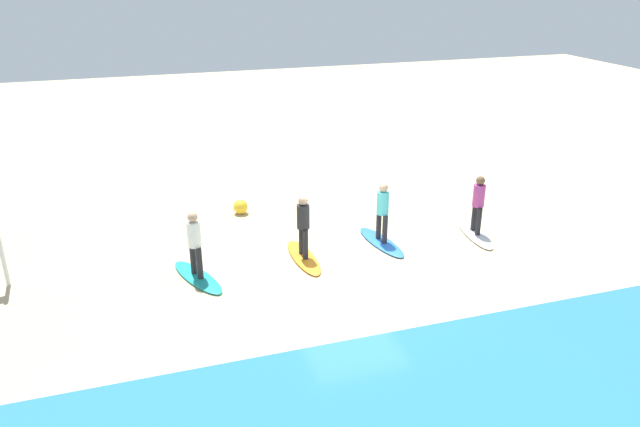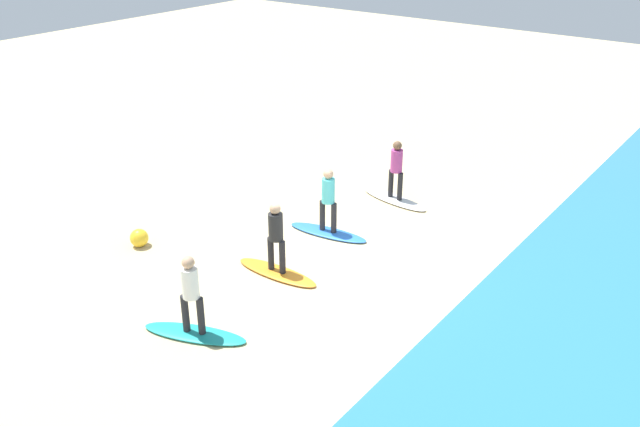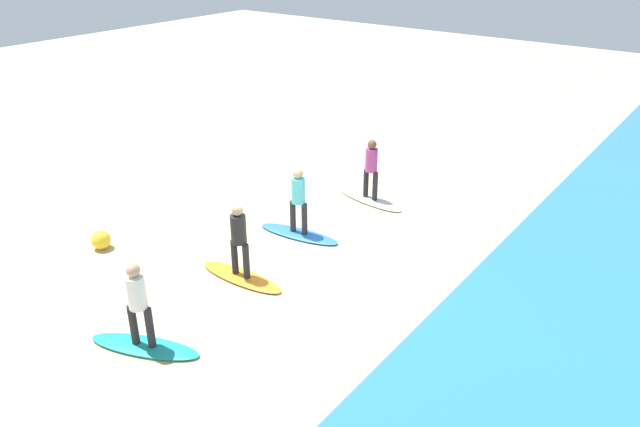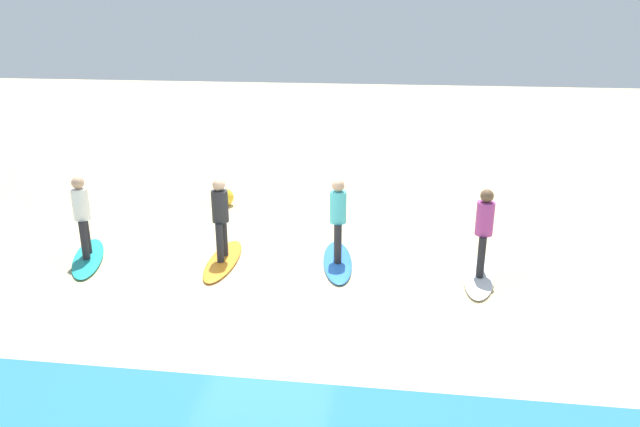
{
  "view_description": "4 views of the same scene",
  "coord_description": "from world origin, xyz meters",
  "px_view_note": "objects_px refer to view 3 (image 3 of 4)",
  "views": [
    {
      "loc": [
        4.87,
        12.56,
        7.06
      ],
      "look_at": [
        0.45,
        -1.25,
        1.02
      ],
      "focal_mm": 34.08,
      "sensor_mm": 36.0,
      "label": 1
    },
    {
      "loc": [
        10.99,
        7.83,
        7.77
      ],
      "look_at": [
        -0.44,
        -0.72,
        0.97
      ],
      "focal_mm": 38.38,
      "sensor_mm": 36.0,
      "label": 2
    },
    {
      "loc": [
        8.86,
        7.1,
        6.86
      ],
      "look_at": [
        -0.7,
        -0.04,
        1.09
      ],
      "focal_mm": 34.3,
      "sensor_mm": 36.0,
      "label": 3
    },
    {
      "loc": [
        -2.32,
        9.69,
        4.81
      ],
      "look_at": [
        -0.86,
        -1.24,
        0.97
      ],
      "focal_mm": 33.48,
      "sensor_mm": 36.0,
      "label": 4
    }
  ],
  "objects_px": {
    "beach_ball": "(101,240)",
    "surfboard_teal": "(145,346)",
    "surfboard_orange": "(242,277)",
    "surfboard_white": "(370,199)",
    "surfboard_blue": "(299,234)",
    "surfer_orange": "(239,235)",
    "surfer_white": "(371,165)",
    "surfer_blue": "(298,196)",
    "surfer_teal": "(137,299)"
  },
  "relations": [
    {
      "from": "surfer_blue",
      "to": "beach_ball",
      "type": "height_order",
      "value": "surfer_blue"
    },
    {
      "from": "surfboard_teal",
      "to": "beach_ball",
      "type": "distance_m",
      "value": 4.12
    },
    {
      "from": "surfboard_blue",
      "to": "surfboard_teal",
      "type": "distance_m",
      "value": 5.0
    },
    {
      "from": "surfboard_white",
      "to": "surfboard_orange",
      "type": "distance_m",
      "value": 4.96
    },
    {
      "from": "surfer_white",
      "to": "surfer_orange",
      "type": "xyz_separation_m",
      "value": [
        4.96,
        -0.04,
        0.0
      ]
    },
    {
      "from": "surfboard_orange",
      "to": "surfer_teal",
      "type": "distance_m",
      "value": 2.91
    },
    {
      "from": "surfer_blue",
      "to": "surfboard_orange",
      "type": "height_order",
      "value": "surfer_blue"
    },
    {
      "from": "surfboard_white",
      "to": "surfer_white",
      "type": "bearing_deg",
      "value": -67.65
    },
    {
      "from": "surfer_blue",
      "to": "surfboard_white",
      "type": "bearing_deg",
      "value": 173.84
    },
    {
      "from": "surfer_orange",
      "to": "surfer_white",
      "type": "bearing_deg",
      "value": 179.49
    },
    {
      "from": "surfer_white",
      "to": "surfboard_teal",
      "type": "xyz_separation_m",
      "value": [
        7.68,
        0.19,
        -0.99
      ]
    },
    {
      "from": "surfer_blue",
      "to": "surfer_teal",
      "type": "height_order",
      "value": "same"
    },
    {
      "from": "surfboard_white",
      "to": "surfer_white",
      "type": "xyz_separation_m",
      "value": [
        0.0,
        0.0,
        0.99
      ]
    },
    {
      "from": "surfer_orange",
      "to": "surfboard_orange",
      "type": "bearing_deg",
      "value": -90.0
    },
    {
      "from": "surfer_white",
      "to": "surfer_blue",
      "type": "xyz_separation_m",
      "value": [
        2.7,
        -0.29,
        0.0
      ]
    },
    {
      "from": "surfer_orange",
      "to": "surfer_teal",
      "type": "distance_m",
      "value": 2.73
    },
    {
      "from": "surfboard_blue",
      "to": "beach_ball",
      "type": "relative_size",
      "value": 4.79
    },
    {
      "from": "beach_ball",
      "to": "surfboard_teal",
      "type": "bearing_deg",
      "value": 64.63
    },
    {
      "from": "surfer_blue",
      "to": "beach_ball",
      "type": "distance_m",
      "value": 4.64
    },
    {
      "from": "surfer_teal",
      "to": "beach_ball",
      "type": "relative_size",
      "value": 3.74
    },
    {
      "from": "surfer_blue",
      "to": "surfboard_teal",
      "type": "height_order",
      "value": "surfer_blue"
    },
    {
      "from": "surfboard_blue",
      "to": "surfer_orange",
      "type": "xyz_separation_m",
      "value": [
        2.26,
        0.25,
        0.99
      ]
    },
    {
      "from": "surfboard_teal",
      "to": "beach_ball",
      "type": "relative_size",
      "value": 4.79
    },
    {
      "from": "surfer_white",
      "to": "surfboard_blue",
      "type": "bearing_deg",
      "value": -6.16
    },
    {
      "from": "surfer_orange",
      "to": "beach_ball",
      "type": "relative_size",
      "value": 3.74
    },
    {
      "from": "surfer_blue",
      "to": "surfboard_orange",
      "type": "bearing_deg",
      "value": 6.27
    },
    {
      "from": "surfboard_orange",
      "to": "surfer_teal",
      "type": "xyz_separation_m",
      "value": [
        2.72,
        0.23,
        0.99
      ]
    },
    {
      "from": "surfboard_white",
      "to": "surfer_blue",
      "type": "distance_m",
      "value": 2.89
    },
    {
      "from": "surfer_blue",
      "to": "surfboard_teal",
      "type": "relative_size",
      "value": 0.78
    },
    {
      "from": "surfboard_orange",
      "to": "surfer_orange",
      "type": "height_order",
      "value": "surfer_orange"
    },
    {
      "from": "surfboard_white",
      "to": "surfer_orange",
      "type": "distance_m",
      "value": 5.06
    },
    {
      "from": "surfer_white",
      "to": "surfboard_blue",
      "type": "height_order",
      "value": "surfer_white"
    },
    {
      "from": "surfboard_white",
      "to": "surfer_orange",
      "type": "relative_size",
      "value": 1.28
    },
    {
      "from": "surfboard_orange",
      "to": "beach_ball",
      "type": "bearing_deg",
      "value": -166.53
    },
    {
      "from": "surfer_blue",
      "to": "surfboard_teal",
      "type": "xyz_separation_m",
      "value": [
        4.98,
        0.48,
        -0.99
      ]
    },
    {
      "from": "surfboard_white",
      "to": "surfer_orange",
      "type": "bearing_deg",
      "value": -82.2
    },
    {
      "from": "surfboard_white",
      "to": "surfboard_blue",
      "type": "relative_size",
      "value": 1.0
    },
    {
      "from": "surfer_blue",
      "to": "surfer_teal",
      "type": "bearing_deg",
      "value": 5.47
    },
    {
      "from": "surfboard_teal",
      "to": "beach_ball",
      "type": "bearing_deg",
      "value": 133.41
    },
    {
      "from": "surfer_blue",
      "to": "surfboard_teal",
      "type": "bearing_deg",
      "value": 5.47
    },
    {
      "from": "surfboard_orange",
      "to": "surfboard_teal",
      "type": "bearing_deg",
      "value": -87.08
    },
    {
      "from": "surfboard_orange",
      "to": "surfer_orange",
      "type": "bearing_deg",
      "value": -1.89
    },
    {
      "from": "surfboard_white",
      "to": "surfer_orange",
      "type": "xyz_separation_m",
      "value": [
        4.96,
        -0.04,
        0.99
      ]
    },
    {
      "from": "surfer_orange",
      "to": "surfboard_teal",
      "type": "xyz_separation_m",
      "value": [
        2.72,
        0.23,
        -0.99
      ]
    },
    {
      "from": "surfboard_white",
      "to": "surfboard_teal",
      "type": "bearing_deg",
      "value": -80.31
    },
    {
      "from": "beach_ball",
      "to": "surfboard_orange",
      "type": "bearing_deg",
      "value": 105.35
    },
    {
      "from": "surfboard_white",
      "to": "surfboard_blue",
      "type": "bearing_deg",
      "value": -87.86
    },
    {
      "from": "surfer_white",
      "to": "surfboard_orange",
      "type": "relative_size",
      "value": 0.78
    },
    {
      "from": "surfboard_white",
      "to": "surfboard_orange",
      "type": "xyz_separation_m",
      "value": [
        4.96,
        -0.04,
        0.0
      ]
    },
    {
      "from": "surfboard_orange",
      "to": "surfboard_teal",
      "type": "distance_m",
      "value": 2.73
    }
  ]
}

